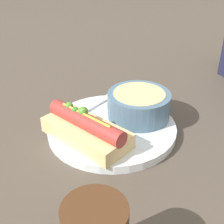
{
  "coord_description": "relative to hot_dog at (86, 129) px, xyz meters",
  "views": [
    {
      "loc": [
        0.45,
        -0.2,
        0.34
      ],
      "look_at": [
        0.0,
        0.0,
        0.04
      ],
      "focal_mm": 50.0,
      "sensor_mm": 36.0,
      "label": 1
    }
  ],
  "objects": [
    {
      "name": "soup_bowl",
      "position": [
        -0.03,
        0.12,
        0.01
      ],
      "size": [
        0.12,
        0.12,
        0.05
      ],
      "color": "slate",
      "rests_on": "dinner_plate"
    },
    {
      "name": "hot_dog",
      "position": [
        0.0,
        0.0,
        0.0
      ],
      "size": [
        0.18,
        0.13,
        0.06
      ],
      "rotation": [
        0.0,
        0.0,
        0.42
      ],
      "color": "#E5C17F",
      "rests_on": "dinner_plate"
    },
    {
      "name": "spoon",
      "position": [
        -0.11,
        0.07,
        -0.02
      ],
      "size": [
        0.1,
        0.16,
        0.01
      ],
      "rotation": [
        0.0,
        0.0,
        2.05
      ],
      "color": "#B7B7BC",
      "rests_on": "dinner_plate"
    },
    {
      "name": "ground_plane",
      "position": [
        -0.02,
        0.06,
        -0.04
      ],
      "size": [
        4.0,
        4.0,
        0.0
      ],
      "primitive_type": "plane",
      "color": "#4C4238"
    },
    {
      "name": "dinner_plate",
      "position": [
        -0.02,
        0.06,
        -0.03
      ],
      "size": [
        0.24,
        0.24,
        0.02
      ],
      "color": "white",
      "rests_on": "ground_plane"
    }
  ]
}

